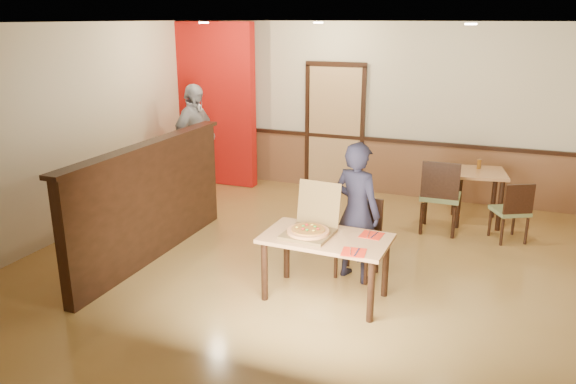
{
  "coord_description": "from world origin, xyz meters",
  "views": [
    {
      "loc": [
        1.92,
        -5.59,
        2.85
      ],
      "look_at": [
        -0.29,
        0.0,
        0.98
      ],
      "focal_mm": 35.0,
      "sensor_mm": 36.0,
      "label": 1
    }
  ],
  "objects_px": {
    "diner_chair": "(360,234)",
    "condiment": "(479,164)",
    "side_chair_right": "(513,209)",
    "main_table": "(326,246)",
    "passerby": "(195,141)",
    "diner": "(357,212)",
    "pizza_box": "(310,228)",
    "side_table": "(478,183)",
    "side_chair_left": "(440,194)"
  },
  "relations": [
    {
      "from": "diner",
      "to": "pizza_box",
      "type": "relative_size",
      "value": 2.68
    },
    {
      "from": "main_table",
      "to": "diner_chair",
      "type": "xyz_separation_m",
      "value": [
        0.18,
        0.72,
        -0.1
      ]
    },
    {
      "from": "side_chair_left",
      "to": "main_table",
      "type": "bearing_deg",
      "value": 68.68
    },
    {
      "from": "side_chair_left",
      "to": "diner_chair",
      "type": "bearing_deg",
      "value": 66.03
    },
    {
      "from": "main_table",
      "to": "passerby",
      "type": "height_order",
      "value": "passerby"
    },
    {
      "from": "passerby",
      "to": "diner_chair",
      "type": "bearing_deg",
      "value": -114.95
    },
    {
      "from": "side_chair_right",
      "to": "side_table",
      "type": "bearing_deg",
      "value": -80.09
    },
    {
      "from": "side_chair_left",
      "to": "side_table",
      "type": "xyz_separation_m",
      "value": [
        0.45,
        0.63,
        0.02
      ]
    },
    {
      "from": "side_chair_right",
      "to": "condiment",
      "type": "relative_size",
      "value": 6.13
    },
    {
      "from": "side_chair_right",
      "to": "diner",
      "type": "height_order",
      "value": "diner"
    },
    {
      "from": "diner",
      "to": "condiment",
      "type": "height_order",
      "value": "diner"
    },
    {
      "from": "passerby",
      "to": "diner",
      "type": "bearing_deg",
      "value": -116.91
    },
    {
      "from": "side_table",
      "to": "pizza_box",
      "type": "relative_size",
      "value": 1.4
    },
    {
      "from": "side_chair_right",
      "to": "pizza_box",
      "type": "bearing_deg",
      "value": 21.81
    },
    {
      "from": "main_table",
      "to": "pizza_box",
      "type": "relative_size",
      "value": 2.23
    },
    {
      "from": "main_table",
      "to": "diner_chair",
      "type": "bearing_deg",
      "value": 77.88
    },
    {
      "from": "main_table",
      "to": "side_chair_left",
      "type": "xyz_separation_m",
      "value": [
        0.87,
        2.37,
        -0.02
      ]
    },
    {
      "from": "side_table",
      "to": "diner",
      "type": "height_order",
      "value": "diner"
    },
    {
      "from": "diner_chair",
      "to": "passerby",
      "type": "bearing_deg",
      "value": 157.05
    },
    {
      "from": "main_table",
      "to": "condiment",
      "type": "height_order",
      "value": "condiment"
    },
    {
      "from": "side_chair_right",
      "to": "side_table",
      "type": "relative_size",
      "value": 1.0
    },
    {
      "from": "passerby",
      "to": "condiment",
      "type": "height_order",
      "value": "passerby"
    },
    {
      "from": "diner_chair",
      "to": "passerby",
      "type": "distance_m",
      "value": 3.8
    },
    {
      "from": "main_table",
      "to": "side_table",
      "type": "relative_size",
      "value": 1.59
    },
    {
      "from": "side_chair_right",
      "to": "passerby",
      "type": "height_order",
      "value": "passerby"
    },
    {
      "from": "diner_chair",
      "to": "side_chair_left",
      "type": "bearing_deg",
      "value": 74.34
    },
    {
      "from": "main_table",
      "to": "diner_chair",
      "type": "relative_size",
      "value": 1.48
    },
    {
      "from": "diner",
      "to": "diner_chair",
      "type": "bearing_deg",
      "value": -73.54
    },
    {
      "from": "diner_chair",
      "to": "side_chair_right",
      "type": "xyz_separation_m",
      "value": [
        1.62,
        1.67,
        -0.03
      ]
    },
    {
      "from": "diner_chair",
      "to": "condiment",
      "type": "xyz_separation_m",
      "value": [
        1.12,
        2.42,
        0.35
      ]
    },
    {
      "from": "diner_chair",
      "to": "condiment",
      "type": "relative_size",
      "value": 6.59
    },
    {
      "from": "passerby",
      "to": "main_table",
      "type": "bearing_deg",
      "value": -125.12
    },
    {
      "from": "side_table",
      "to": "condiment",
      "type": "bearing_deg",
      "value": 98.27
    },
    {
      "from": "diner_chair",
      "to": "side_chair_left",
      "type": "height_order",
      "value": "side_chair_left"
    },
    {
      "from": "condiment",
      "to": "main_table",
      "type": "bearing_deg",
      "value": -112.45
    },
    {
      "from": "diner_chair",
      "to": "passerby",
      "type": "xyz_separation_m",
      "value": [
        -3.27,
        1.89,
        0.44
      ]
    },
    {
      "from": "diner",
      "to": "side_table",
      "type": "bearing_deg",
      "value": -94.83
    },
    {
      "from": "side_chair_left",
      "to": "diner",
      "type": "xyz_separation_m",
      "value": [
        -0.7,
        -1.79,
        0.23
      ]
    },
    {
      "from": "main_table",
      "to": "passerby",
      "type": "bearing_deg",
      "value": 141.42
    },
    {
      "from": "side_table",
      "to": "passerby",
      "type": "relative_size",
      "value": 0.45
    },
    {
      "from": "pizza_box",
      "to": "main_table",
      "type": "bearing_deg",
      "value": 1.64
    },
    {
      "from": "side_chair_left",
      "to": "side_chair_right",
      "type": "bearing_deg",
      "value": -179.7
    },
    {
      "from": "side_table",
      "to": "passerby",
      "type": "xyz_separation_m",
      "value": [
        -4.41,
        -0.37,
        0.34
      ]
    },
    {
      "from": "side_chair_right",
      "to": "pizza_box",
      "type": "distance_m",
      "value": 3.11
    },
    {
      "from": "pizza_box",
      "to": "condiment",
      "type": "xyz_separation_m",
      "value": [
        1.47,
        3.13,
        0.08
      ]
    },
    {
      "from": "side_chair_right",
      "to": "side_table",
      "type": "height_order",
      "value": "side_chair_right"
    },
    {
      "from": "side_chair_right",
      "to": "condiment",
      "type": "distance_m",
      "value": 0.98
    },
    {
      "from": "diner_chair",
      "to": "side_chair_right",
      "type": "bearing_deg",
      "value": 52.98
    },
    {
      "from": "main_table",
      "to": "pizza_box",
      "type": "bearing_deg",
      "value": 179.41
    },
    {
      "from": "diner_chair",
      "to": "pizza_box",
      "type": "xyz_separation_m",
      "value": [
        -0.36,
        -0.72,
        0.27
      ]
    }
  ]
}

